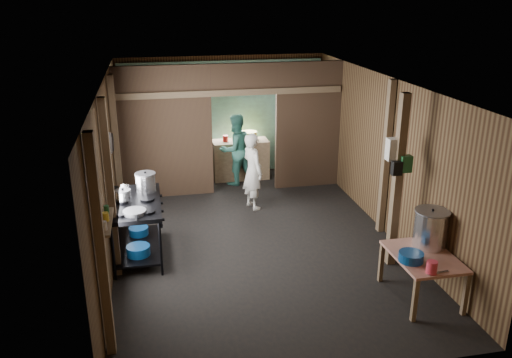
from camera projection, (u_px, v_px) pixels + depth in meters
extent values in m
cube|color=black|center=(254.00, 236.00, 8.82)|extent=(4.50, 7.00, 0.00)
cube|color=#302E2B|center=(253.00, 82.00, 7.95)|extent=(4.50, 7.00, 0.00)
cube|color=brown|center=(223.00, 115.00, 11.61)|extent=(4.50, 0.00, 2.60)
cube|color=brown|center=(323.00, 271.00, 5.16)|extent=(4.50, 0.00, 2.60)
cube|color=brown|center=(108.00, 172.00, 7.96)|extent=(0.00, 7.00, 2.60)
cube|color=brown|center=(385.00, 155.00, 8.81)|extent=(0.00, 7.00, 2.60)
cube|color=#41301E|center=(164.00, 133.00, 10.16)|extent=(1.85, 0.10, 2.60)
cube|color=#41301E|center=(308.00, 126.00, 10.71)|extent=(1.35, 0.10, 2.60)
cube|color=#41301E|center=(244.00, 79.00, 10.12)|extent=(1.30, 0.10, 0.60)
cube|color=#75C3B5|center=(223.00, 118.00, 11.57)|extent=(4.40, 0.06, 2.50)
cube|color=#83694A|center=(241.00, 159.00, 11.46)|extent=(1.20, 0.50, 0.85)
cylinder|color=silver|center=(234.00, 89.00, 11.36)|extent=(0.20, 0.03, 0.20)
cube|color=#83694A|center=(101.00, 250.00, 5.58)|extent=(0.10, 0.12, 2.60)
cube|color=#83694A|center=(110.00, 190.00, 7.24)|extent=(0.10, 0.12, 2.60)
cube|color=#83694A|center=(117.00, 150.00, 9.08)|extent=(0.10, 0.12, 2.60)
cube|color=#83694A|center=(386.00, 159.00, 8.61)|extent=(0.10, 0.12, 2.60)
cube|color=#83694A|center=(397.00, 183.00, 7.54)|extent=(0.12, 0.12, 2.60)
cube|color=#83694A|center=(232.00, 92.00, 10.11)|extent=(4.40, 0.12, 0.12)
cylinder|color=gray|center=(110.00, 143.00, 8.22)|extent=(0.03, 0.34, 0.34)
cylinder|color=black|center=(112.00, 142.00, 8.62)|extent=(0.03, 0.30, 0.30)
cube|color=#83694A|center=(106.00, 222.00, 6.01)|extent=(0.14, 0.80, 0.03)
cylinder|color=silver|center=(104.00, 226.00, 5.76)|extent=(0.07, 0.07, 0.10)
cylinder|color=yellow|center=(105.00, 217.00, 5.99)|extent=(0.08, 0.08, 0.10)
cylinder|color=#1E5B2D|center=(106.00, 209.00, 6.19)|extent=(0.06, 0.06, 0.10)
cube|color=silver|center=(394.00, 149.00, 7.44)|extent=(0.22, 0.15, 0.32)
cube|color=#1E5B2D|center=(406.00, 164.00, 7.39)|extent=(0.16, 0.12, 0.24)
cube|color=black|center=(397.00, 168.00, 7.36)|extent=(0.14, 0.10, 0.20)
cylinder|color=silver|center=(124.00, 189.00, 8.27)|extent=(0.21, 0.21, 0.10)
cylinder|color=navy|center=(138.00, 250.00, 7.82)|extent=(0.35, 0.35, 0.14)
cylinder|color=navy|center=(139.00, 231.00, 8.48)|extent=(0.31, 0.31, 0.12)
cylinder|color=navy|center=(411.00, 257.00, 6.71)|extent=(0.35, 0.35, 0.12)
cylinder|color=#E3374C|center=(432.00, 267.00, 6.42)|extent=(0.16, 0.16, 0.16)
cube|color=silver|center=(438.00, 273.00, 6.44)|extent=(0.30, 0.07, 0.01)
cylinder|color=yellow|center=(249.00, 136.00, 11.32)|extent=(0.35, 0.35, 0.19)
cylinder|color=#B01A16|center=(226.00, 138.00, 11.23)|extent=(0.11, 0.11, 0.13)
imported|color=white|center=(253.00, 171.00, 9.78)|extent=(0.50, 0.61, 1.45)
imported|color=#3A8070|center=(235.00, 150.00, 11.01)|extent=(0.90, 0.82, 1.51)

